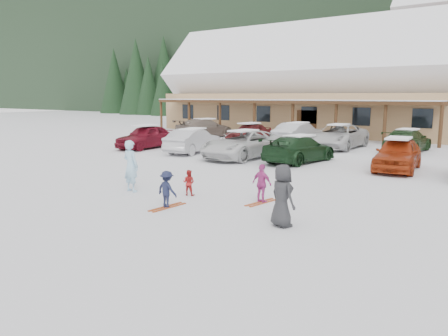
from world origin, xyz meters
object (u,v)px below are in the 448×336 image
Objects in this scene: parked_car_3 at (299,149)px; parked_car_7 at (205,128)px; parked_car_9 at (298,134)px; parked_car_4 at (398,154)px; parked_car_1 at (193,141)px; toddler_red at (189,183)px; bystander_dark at (282,196)px; parked_car_0 at (146,137)px; child_navy at (167,189)px; adult_skier at (131,166)px; parked_car_2 at (243,144)px; parked_car_10 at (338,136)px; parked_car_8 at (249,132)px; day_lodge at (311,90)px; child_magenta at (262,184)px; parked_car_11 at (407,141)px.

parked_car_7 is (-12.35, 7.79, 0.08)m from parked_car_3.
parked_car_9 reaches higher than parked_car_7.
parked_car_9 is at bearing 134.48° from parked_car_4.
toddler_red is at bearing 119.93° from parked_car_1.
parked_car_0 is at bearing -8.30° from bystander_dark.
bystander_dark is at bearing -172.55° from child_navy.
adult_skier is at bearing 98.22° from parked_car_9.
parked_car_10 is at bearing 74.25° from parked_car_2.
parked_car_1 is (-5.11, 9.60, -0.20)m from adult_skier.
parked_car_7 is 4.78m from parked_car_8.
child_navy is at bearing 117.18° from parked_car_1.
day_lodge reaches higher than parked_car_2.
toddler_red is 17.05m from parked_car_9.
parked_car_7 is at bearing -39.07° from child_magenta.
parked_car_1 is at bearing -86.96° from day_lodge.
parked_car_4 is at bearing 166.20° from parked_car_7.
parked_car_0 is 16.37m from parked_car_11.
toddler_red is at bearing -41.31° from parked_car_0.
parked_car_1 is 0.83× the size of parked_car_7.
parked_car_9 is at bearing -69.22° from day_lodge.
child_navy is at bearing 83.98° from parked_car_11.
parked_car_10 is 4.18m from parked_car_11.
parked_car_8 is at bearing -81.24° from toddler_red.
child_navy is 0.28× the size of parked_car_8.
parked_car_3 is 1.02× the size of parked_car_9.
parked_car_2 is 7.83m from parked_car_10.
bystander_dark is 0.37× the size of parked_car_0.
day_lodge is 19.59m from parked_car_2.
parked_car_9 is at bearing -39.93° from bystander_dark.
toddler_red is at bearing 136.23° from parked_car_7.
parked_car_2 is (-3.47, 8.73, 0.32)m from toddler_red.
parked_car_3 is at bearing -105.31° from toddler_red.
adult_skier is 0.34× the size of parked_car_2.
parked_car_0 is 12.53m from parked_car_10.
child_navy is (2.62, -0.93, -0.35)m from adult_skier.
parked_car_11 is at bearing -117.92° from toddler_red.
parked_car_10 reaches higher than child_magenta.
parked_car_1 is 8.32m from parked_car_9.
parked_car_10 is at bearing -57.41° from day_lodge.
parked_car_4 is 8.51m from parked_car_10.
day_lodge is 31.58m from bystander_dark.
parked_car_10 is (-5.41, 6.57, 0.03)m from parked_car_4.
parked_car_11 is at bearing -176.34° from parked_car_9.
parked_car_11 is (3.20, 16.80, 0.25)m from toddler_red.
parked_car_3 is 0.85× the size of parked_car_10.
parked_car_8 is at bearing -36.20° from parked_car_3.
child_navy is 15.63m from parked_car_0.
bystander_dark reaches higher than parked_car_10.
day_lodge is 6.61× the size of parked_car_1.
day_lodge is 15.93m from parked_car_11.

